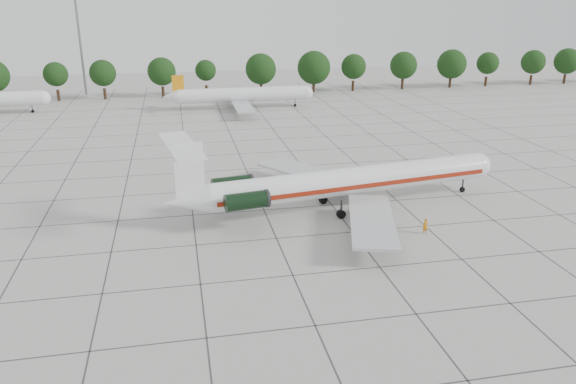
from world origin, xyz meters
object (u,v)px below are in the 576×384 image
at_px(floodlight_mast, 79,34).
at_px(ground_crew, 425,226).
at_px(main_airliner, 337,182).
at_px(bg_airliner_c, 242,95).

bearing_deg(floodlight_mast, ground_crew, -64.32).
height_order(main_airliner, ground_crew, main_airliner).
bearing_deg(ground_crew, main_airliner, -58.21).
bearing_deg(main_airliner, floodlight_mast, 104.86).
distance_m(ground_crew, bg_airliner_c, 70.03).
xyz_separation_m(main_airliner, floodlight_mast, (-38.09, 85.59, 10.98)).
bearing_deg(bg_airliner_c, floodlight_mast, 144.96).
bearing_deg(ground_crew, floodlight_mast, -73.01).
bearing_deg(ground_crew, bg_airliner_c, -90.38).
height_order(main_airliner, floodlight_mast, floodlight_mast).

